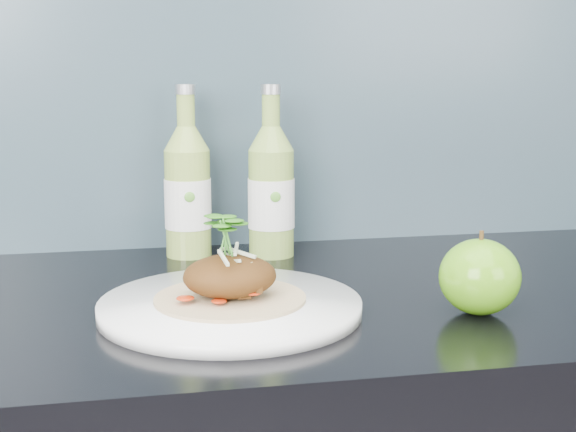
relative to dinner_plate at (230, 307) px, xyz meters
name	(u,v)px	position (x,y,z in m)	size (l,w,h in m)	color
subway_backsplash	(233,19)	(0.06, 0.37, 0.34)	(4.00, 0.02, 0.70)	slate
dinner_plate	(230,307)	(0.00, 0.00, 0.00)	(0.33, 0.33, 0.02)	white
pork_taco	(230,275)	(0.00, 0.00, 0.04)	(0.17, 0.17, 0.10)	tan
green_apple	(480,277)	(0.28, -0.06, 0.04)	(0.10, 0.10, 0.10)	#359210
cider_bottle_left	(188,192)	(-0.02, 0.30, 0.09)	(0.07, 0.07, 0.25)	#8CAB47
cider_bottle_right	(271,192)	(0.10, 0.27, 0.09)	(0.07, 0.07, 0.25)	#84A846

